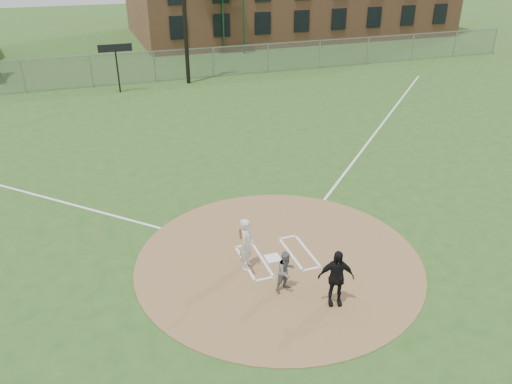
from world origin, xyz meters
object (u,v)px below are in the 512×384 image
object	(u,v)px
home_plate	(273,258)
umpire	(336,278)
batter_at_plate	(247,244)
catcher	(286,271)

from	to	relation	value
home_plate	umpire	world-z (taller)	umpire
home_plate	umpire	bearing A→B (deg)	-72.36
umpire	batter_at_plate	world-z (taller)	batter_at_plate
umpire	catcher	bearing A→B (deg)	154.14
catcher	batter_at_plate	distance (m)	1.50
catcher	umpire	bearing A→B (deg)	-61.24
umpire	home_plate	bearing A→B (deg)	125.42
home_plate	catcher	bearing A→B (deg)	-97.88
catcher	umpire	distance (m)	1.35
umpire	batter_at_plate	size ratio (longest dim) A/B	0.89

